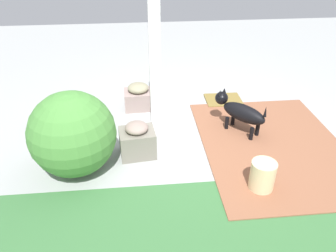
{
  "coord_description": "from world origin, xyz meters",
  "views": [
    {
      "loc": [
        0.65,
        3.79,
        2.49
      ],
      "look_at": [
        0.29,
        0.24,
        0.29
      ],
      "focal_mm": 35.59,
      "sensor_mm": 36.0,
      "label": 1
    }
  ],
  "objects_px": {
    "porch_pillar": "(155,46)",
    "terracotta_pot_broad": "(58,112)",
    "ceramic_urn": "(262,176)",
    "doormat": "(223,100)",
    "stone_planter_nearest": "(139,97)",
    "dog": "(240,111)",
    "stone_planter_mid": "(137,140)",
    "round_shrub": "(73,134)"
  },
  "relations": [
    {
      "from": "stone_planter_nearest",
      "to": "terracotta_pot_broad",
      "type": "relative_size",
      "value": 1.07
    },
    {
      "from": "stone_planter_nearest",
      "to": "round_shrub",
      "type": "distance_m",
      "value": 1.66
    },
    {
      "from": "stone_planter_nearest",
      "to": "round_shrub",
      "type": "bearing_deg",
      "value": 62.6
    },
    {
      "from": "terracotta_pot_broad",
      "to": "ceramic_urn",
      "type": "height_order",
      "value": "terracotta_pot_broad"
    },
    {
      "from": "stone_planter_nearest",
      "to": "terracotta_pot_broad",
      "type": "xyz_separation_m",
      "value": [
        1.13,
        0.46,
        0.06
      ]
    },
    {
      "from": "porch_pillar",
      "to": "terracotta_pot_broad",
      "type": "relative_size",
      "value": 5.8
    },
    {
      "from": "stone_planter_mid",
      "to": "doormat",
      "type": "bearing_deg",
      "value": -136.98
    },
    {
      "from": "dog",
      "to": "ceramic_urn",
      "type": "xyz_separation_m",
      "value": [
        0.08,
        1.16,
        -0.14
      ]
    },
    {
      "from": "porch_pillar",
      "to": "terracotta_pot_broad",
      "type": "xyz_separation_m",
      "value": [
        1.35,
        -0.28,
        -0.98
      ]
    },
    {
      "from": "terracotta_pot_broad",
      "to": "dog",
      "type": "bearing_deg",
      "value": 171.54
    },
    {
      "from": "round_shrub",
      "to": "stone_planter_nearest",
      "type": "bearing_deg",
      "value": -117.4
    },
    {
      "from": "stone_planter_mid",
      "to": "round_shrub",
      "type": "relative_size",
      "value": 0.47
    },
    {
      "from": "terracotta_pot_broad",
      "to": "porch_pillar",
      "type": "bearing_deg",
      "value": 168.32
    },
    {
      "from": "round_shrub",
      "to": "dog",
      "type": "height_order",
      "value": "round_shrub"
    },
    {
      "from": "porch_pillar",
      "to": "ceramic_urn",
      "type": "distance_m",
      "value": 1.94
    },
    {
      "from": "porch_pillar",
      "to": "stone_planter_nearest",
      "type": "relative_size",
      "value": 5.44
    },
    {
      "from": "dog",
      "to": "stone_planter_nearest",
      "type": "bearing_deg",
      "value": -31.58
    },
    {
      "from": "stone_planter_mid",
      "to": "ceramic_urn",
      "type": "relative_size",
      "value": 1.33
    },
    {
      "from": "round_shrub",
      "to": "terracotta_pot_broad",
      "type": "distance_m",
      "value": 1.08
    },
    {
      "from": "porch_pillar",
      "to": "stone_planter_nearest",
      "type": "bearing_deg",
      "value": -73.39
    },
    {
      "from": "porch_pillar",
      "to": "dog",
      "type": "relative_size",
      "value": 3.54
    },
    {
      "from": "ceramic_urn",
      "to": "doormat",
      "type": "distance_m",
      "value": 2.09
    },
    {
      "from": "round_shrub",
      "to": "dog",
      "type": "distance_m",
      "value": 2.19
    },
    {
      "from": "porch_pillar",
      "to": "round_shrub",
      "type": "height_order",
      "value": "porch_pillar"
    },
    {
      "from": "porch_pillar",
      "to": "stone_planter_mid",
      "type": "xyz_separation_m",
      "value": [
        0.26,
        0.49,
        -1.01
      ]
    },
    {
      "from": "stone_planter_mid",
      "to": "ceramic_urn",
      "type": "bearing_deg",
      "value": 149.95
    },
    {
      "from": "doormat",
      "to": "round_shrub",
      "type": "bearing_deg",
      "value": 35.95
    },
    {
      "from": "dog",
      "to": "stone_planter_mid",
      "type": "bearing_deg",
      "value": 16.05
    },
    {
      "from": "dog",
      "to": "ceramic_urn",
      "type": "height_order",
      "value": "dog"
    },
    {
      "from": "stone_planter_mid",
      "to": "terracotta_pot_broad",
      "type": "bearing_deg",
      "value": -35.31
    },
    {
      "from": "porch_pillar",
      "to": "doormat",
      "type": "distance_m",
      "value": 1.86
    },
    {
      "from": "round_shrub",
      "to": "ceramic_urn",
      "type": "bearing_deg",
      "value": 164.95
    },
    {
      "from": "stone_planter_mid",
      "to": "terracotta_pot_broad",
      "type": "xyz_separation_m",
      "value": [
        1.09,
        -0.77,
        0.04
      ]
    },
    {
      "from": "stone_planter_nearest",
      "to": "ceramic_urn",
      "type": "bearing_deg",
      "value": 122.57
    },
    {
      "from": "stone_planter_mid",
      "to": "stone_planter_nearest",
      "type": "bearing_deg",
      "value": -92.06
    },
    {
      "from": "stone_planter_nearest",
      "to": "stone_planter_mid",
      "type": "distance_m",
      "value": 1.23
    },
    {
      "from": "terracotta_pot_broad",
      "to": "ceramic_urn",
      "type": "distance_m",
      "value": 2.85
    },
    {
      "from": "porch_pillar",
      "to": "round_shrub",
      "type": "xyz_separation_m",
      "value": [
        0.97,
        0.71,
        -0.74
      ]
    },
    {
      "from": "stone_planter_nearest",
      "to": "stone_planter_mid",
      "type": "relative_size",
      "value": 0.98
    },
    {
      "from": "stone_planter_nearest",
      "to": "round_shrub",
      "type": "xyz_separation_m",
      "value": [
        0.75,
        1.45,
        0.3
      ]
    },
    {
      "from": "round_shrub",
      "to": "ceramic_urn",
      "type": "relative_size",
      "value": 2.81
    },
    {
      "from": "stone_planter_nearest",
      "to": "ceramic_urn",
      "type": "height_order",
      "value": "stone_planter_nearest"
    }
  ]
}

